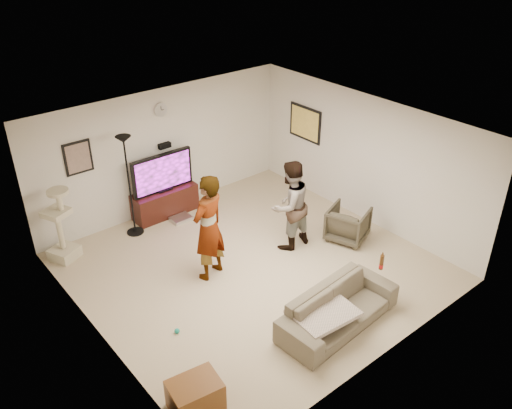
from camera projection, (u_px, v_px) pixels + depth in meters
floor at (252, 267)px, 9.18m from camera, size 5.50×5.50×0.02m
ceiling at (252, 131)px, 7.94m from camera, size 5.50×5.50×0.02m
wall_back at (164, 151)px, 10.40m from camera, size 5.50×0.04×2.50m
wall_front at (389, 286)px, 6.71m from camera, size 5.50×0.04×2.50m
wall_left at (91, 268)px, 7.03m from camera, size 0.04×5.50×2.50m
wall_right at (364, 159)px, 10.08m from camera, size 0.04×5.50×2.50m
wall_clock at (160, 110)px, 9.96m from camera, size 0.26×0.04×0.26m
wall_speaker at (165, 146)px, 10.30m from camera, size 0.25×0.10×0.10m
picture_back at (78, 158)px, 9.28m from camera, size 0.42×0.03×0.52m
picture_right at (305, 123)px, 11.02m from camera, size 0.03×0.78×0.62m
tv_stand at (165, 202)px, 10.60m from camera, size 1.32×0.45×0.55m
console_box at (181, 218)px, 10.51m from camera, size 0.40×0.30×0.07m
tv at (162, 173)px, 10.28m from camera, size 1.28×0.08×0.76m
tv_screen at (163, 173)px, 10.25m from camera, size 1.18×0.01×0.67m
floor_lamp at (129, 187)px, 9.65m from camera, size 0.32×0.32×1.97m
cat_tree at (59, 225)px, 9.08m from camera, size 0.57×0.57×1.35m
person_left at (209, 228)px, 8.53m from camera, size 0.77×0.62×1.85m
person_right at (290, 205)px, 9.35m from camera, size 0.83×0.65×1.67m
sofa at (338, 309)px, 7.78m from camera, size 2.04×0.92×0.58m
throw_blanket at (323, 313)px, 7.55m from camera, size 0.95×0.77×0.06m
beer_bottle at (382, 262)px, 8.08m from camera, size 0.06×0.06×0.25m
armchair at (348, 224)px, 9.79m from camera, size 0.90×0.89×0.64m
side_table at (195, 395)px, 6.50m from camera, size 0.69×0.55×0.42m
toy_ball at (177, 331)px, 7.73m from camera, size 0.08×0.08×0.08m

